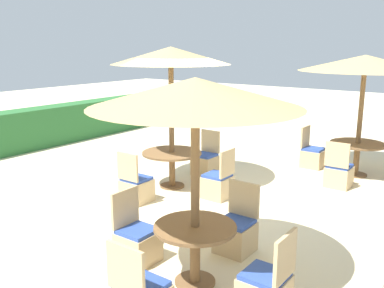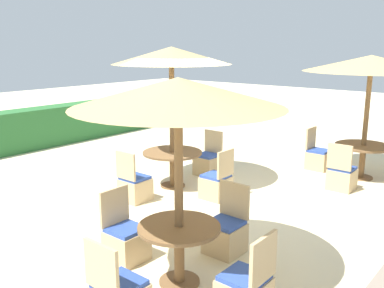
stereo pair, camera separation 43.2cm
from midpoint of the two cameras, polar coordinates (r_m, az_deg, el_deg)
ground_plane at (r=7.98m, az=4.92°, el=-6.94°), size 40.00×40.00×0.00m
hedge_row at (r=12.21m, az=-19.14°, el=2.01°), size 13.00×0.70×1.06m
parasol_center at (r=8.04m, az=-1.20°, el=11.59°), size 2.23×2.23×2.70m
round_table_center at (r=8.33m, az=-1.13°, el=-1.93°), size 1.15×1.15×0.70m
patio_chair_center_south at (r=7.79m, az=4.89°, el=-5.42°), size 0.46×0.46×0.93m
patio_chair_center_east at (r=9.20m, az=3.49°, el=-2.47°), size 0.46×0.46×0.93m
patio_chair_center_west at (r=7.69m, az=-6.08°, el=-5.69°), size 0.46×0.46×0.93m
parasol_front_left at (r=4.55m, az=0.86°, el=6.71°), size 2.32×2.32×2.40m
round_table_front_left at (r=5.03m, az=0.80°, el=-12.68°), size 0.95×0.95×0.72m
patio_chair_front_left_north at (r=5.69m, az=-6.66°, el=-12.70°), size 0.46×0.46×0.93m
patio_chair_front_left_east at (r=5.88m, az=6.66°, el=-11.82°), size 0.46×0.46×0.93m
parasol_front_right at (r=9.37m, az=24.04°, el=9.73°), size 2.66×2.66×2.53m
round_table_front_right at (r=9.61m, az=23.05°, el=-0.94°), size 1.14×1.14×0.71m
patio_chair_front_right_west at (r=8.78m, az=20.66°, el=-4.08°), size 0.46×0.46×0.93m
patio_chair_front_right_north at (r=10.03m, az=17.61°, el=-1.76°), size 0.46×0.46×0.93m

